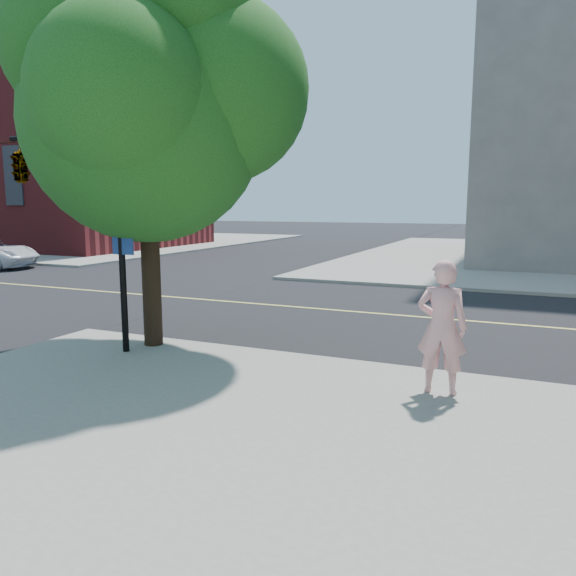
% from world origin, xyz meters
% --- Properties ---
extents(ground, '(140.00, 140.00, 0.00)m').
position_xyz_m(ground, '(0.00, 0.00, 0.00)').
color(ground, black).
rests_on(ground, ground).
extents(road_ew, '(140.00, 9.00, 0.01)m').
position_xyz_m(road_ew, '(0.00, 4.50, 0.01)').
color(road_ew, black).
rests_on(road_ew, ground).
extents(sidewalk_nw, '(26.00, 25.00, 0.12)m').
position_xyz_m(sidewalk_nw, '(-23.00, 21.50, 0.06)').
color(sidewalk_nw, gray).
rests_on(sidewalk_nw, ground).
extents(church, '(15.20, 12.00, 14.40)m').
position_xyz_m(church, '(-20.00, 18.00, 7.18)').
color(church, maroon).
rests_on(church, sidewalk_nw).
extents(man_on_phone, '(0.68, 0.46, 1.83)m').
position_xyz_m(man_on_phone, '(6.27, -1.07, 1.04)').
color(man_on_phone, '#EAA3A6').
rests_on(man_on_phone, sidewalk_se).
extents(street_tree, '(5.16, 4.69, 6.85)m').
position_xyz_m(street_tree, '(1.17, -0.49, 4.54)').
color(street_tree, black).
rests_on(street_tree, sidewalk_se).
extents(signal_pole, '(3.48, 0.39, 3.93)m').
position_xyz_m(signal_pole, '(-1.00, -1.09, 3.32)').
color(signal_pole, black).
rests_on(signal_pole, sidewalk_se).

